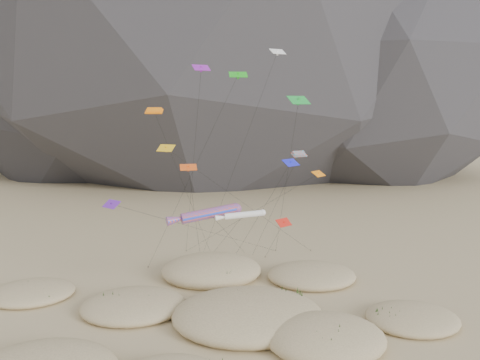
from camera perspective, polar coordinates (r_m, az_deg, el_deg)
name	(u,v)px	position (r m, az deg, el deg)	size (l,w,h in m)	color
ground	(227,335)	(49.82, -1.55, -18.33)	(500.00, 500.00, 0.00)	#CCB789
dunes	(213,311)	(53.19, -3.28, -15.65)	(52.96, 35.26, 3.73)	#CCB789
dune_grass	(221,311)	(52.68, -2.38, -15.72)	(43.29, 27.70, 1.55)	black
kite_stakes	(226,257)	(71.95, -1.69, -9.35)	(25.11, 7.14, 0.30)	#3F2D1E
rainbow_tube_kite	(207,214)	(53.05, -4.06, -4.15)	(10.93, 20.67, 11.79)	#FD521A
white_tube_kite	(242,215)	(52.45, 0.21, -4.31)	(5.95, 18.20, 11.37)	white
orange_parafoil	(155,113)	(61.00, -10.31, 8.00)	(8.39, 11.85, 22.67)	orange
multi_parafoil	(298,156)	(58.92, 7.12, 2.94)	(5.38, 13.09, 17.33)	red
delta_kites	(239,139)	(56.54, -0.14, 5.02)	(28.71, 24.16, 29.91)	#D94D14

